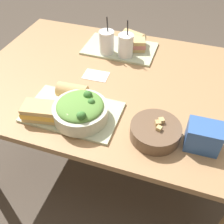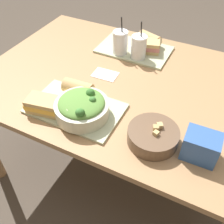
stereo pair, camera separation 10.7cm
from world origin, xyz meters
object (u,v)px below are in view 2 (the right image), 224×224
(baguette_far, at_px, (150,39))
(napkin_folded, at_px, (105,75))
(baguette_near, at_px, (78,88))
(chip_bag, at_px, (201,146))
(drink_cup_red, at_px, (139,48))
(sandwich_near, at_px, (44,105))
(drink_cup_dark, at_px, (120,43))
(sandwich_far, at_px, (147,46))
(soup_bowl, at_px, (153,136))
(salad_bowl, at_px, (82,107))

(baguette_far, relative_size, napkin_folded, 1.12)
(baguette_near, height_order, chip_bag, chip_bag)
(drink_cup_red, bearing_deg, baguette_far, 87.95)
(sandwich_near, xyz_separation_m, drink_cup_red, (0.20, 0.58, 0.03))
(drink_cup_dark, bearing_deg, baguette_near, -92.31)
(sandwich_near, distance_m, sandwich_far, 0.70)
(soup_bowl, distance_m, drink_cup_red, 0.60)
(baguette_far, bearing_deg, chip_bag, -127.32)
(salad_bowl, bearing_deg, sandwich_near, -163.37)
(salad_bowl, relative_size, drink_cup_dark, 1.09)
(chip_bag, bearing_deg, soup_bowl, -178.38)
(soup_bowl, bearing_deg, sandwich_far, 113.07)
(soup_bowl, relative_size, baguette_near, 1.41)
(baguette_far, distance_m, drink_cup_dark, 0.20)
(soup_bowl, relative_size, sandwich_near, 1.20)
(baguette_near, bearing_deg, napkin_folded, -12.70)
(salad_bowl, relative_size, soup_bowl, 1.15)
(soup_bowl, xyz_separation_m, baguette_far, (-0.28, 0.69, 0.01))
(soup_bowl, xyz_separation_m, chip_bag, (0.18, 0.01, 0.02))
(sandwich_far, xyz_separation_m, drink_cup_red, (-0.02, -0.09, 0.03))
(drink_cup_dark, xyz_separation_m, chip_bag, (0.57, -0.52, -0.02))
(baguette_far, distance_m, chip_bag, 0.82)
(soup_bowl, relative_size, napkin_folded, 1.53)
(soup_bowl, height_order, sandwich_far, soup_bowl)
(chip_bag, bearing_deg, napkin_folded, 149.81)
(baguette_near, relative_size, drink_cup_red, 0.68)
(sandwich_far, distance_m, drink_cup_dark, 0.16)
(napkin_folded, bearing_deg, baguette_near, -99.20)
(sandwich_near, relative_size, napkin_folded, 1.28)
(baguette_far, bearing_deg, sandwich_near, -176.56)
(sandwich_near, distance_m, baguette_far, 0.78)
(sandwich_far, height_order, drink_cup_red, drink_cup_red)
(sandwich_far, height_order, baguette_far, baguette_far)
(salad_bowl, xyz_separation_m, drink_cup_red, (0.04, 0.53, 0.01))
(baguette_near, relative_size, baguette_far, 0.97)
(salad_bowl, distance_m, drink_cup_red, 0.54)
(sandwich_far, bearing_deg, sandwich_near, -126.25)
(salad_bowl, relative_size, drink_cup_red, 1.09)
(sandwich_near, bearing_deg, baguette_near, 55.41)
(salad_bowl, height_order, napkin_folded, salad_bowl)
(baguette_far, xyz_separation_m, drink_cup_red, (-0.01, -0.16, 0.03))
(soup_bowl, xyz_separation_m, baguette_near, (-0.41, 0.11, 0.01))
(sandwich_far, xyz_separation_m, chip_bag, (0.44, -0.60, 0.01))
(sandwich_near, height_order, baguette_far, baguette_far)
(baguette_near, bearing_deg, drink_cup_dark, -5.80)
(salad_bowl, bearing_deg, napkin_folded, 100.18)
(baguette_far, bearing_deg, drink_cup_dark, 163.34)
(baguette_near, distance_m, chip_bag, 0.60)
(chip_bag, bearing_deg, salad_bowl, -179.92)
(drink_cup_dark, bearing_deg, napkin_folded, -85.80)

